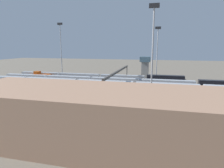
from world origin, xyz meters
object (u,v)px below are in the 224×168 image
object	(u,v)px
light_mast_1	(153,46)
control_tower	(145,66)
train_on_track_5	(105,87)
train_on_track_1	(42,77)
train_on_track_0	(96,77)
train_on_track_2	(112,82)
train_on_track_8	(132,100)
signal_gantry	(118,73)
maintenance_shed	(104,117)
light_mast_0	(157,48)
train_on_track_6	(95,90)
light_mast_2	(61,45)

from	to	relation	value
light_mast_1	control_tower	distance (m)	60.41
train_on_track_5	light_mast_1	size ratio (longest dim) A/B	4.00
train_on_track_5	light_mast_1	world-z (taller)	light_mast_1
control_tower	train_on_track_1	bearing A→B (deg)	21.41
train_on_track_0	train_on_track_2	distance (m)	15.04
train_on_track_8	train_on_track_5	world-z (taller)	train_on_track_5
train_on_track_5	signal_gantry	world-z (taller)	signal_gantry
train_on_track_5	maintenance_shed	distance (m)	41.60
train_on_track_0	train_on_track_2	size ratio (longest dim) A/B	0.79
train_on_track_1	light_mast_0	world-z (taller)	light_mast_0
maintenance_shed	control_tower	world-z (taller)	control_tower
train_on_track_2	light_mast_0	world-z (taller)	light_mast_0
maintenance_shed	train_on_track_5	bearing A→B (deg)	-74.09
train_on_track_0	train_on_track_2	world-z (taller)	same
train_on_track_1	control_tower	size ratio (longest dim) A/B	0.78
train_on_track_2	control_tower	size ratio (longest dim) A/B	8.99
light_mast_0	train_on_track_8	bearing A→B (deg)	81.45
train_on_track_6	train_on_track_0	distance (m)	31.49
train_on_track_6	signal_gantry	world-z (taller)	signal_gantry
train_on_track_5	light_mast_2	world-z (taller)	light_mast_2
train_on_track_6	train_on_track_0	size ratio (longest dim) A/B	1.53
train_on_track_2	maintenance_shed	world-z (taller)	maintenance_shed
train_on_track_6	train_on_track_5	distance (m)	5.50
train_on_track_8	train_on_track_5	distance (m)	19.96
train_on_track_1	train_on_track_0	bearing A→B (deg)	-170.50
train_on_track_8	control_tower	world-z (taller)	control_tower
signal_gantry	light_mast_2	bearing A→B (deg)	-30.83
train_on_track_1	signal_gantry	xyz separation A→B (m)	(-46.14, 15.00, 5.64)
train_on_track_0	light_mast_1	xyz separation A→B (m)	(-30.93, 42.63, 16.75)
train_on_track_8	maintenance_shed	xyz separation A→B (m)	(1.78, 24.92, 3.26)
train_on_track_6	signal_gantry	bearing A→B (deg)	-123.82
light_mast_2	light_mast_0	bearing A→B (deg)	-179.81
train_on_track_1	maintenance_shed	size ratio (longest dim) A/B	0.17
maintenance_shed	control_tower	size ratio (longest dim) A/B	4.60
train_on_track_6	light_mast_1	xyz separation A→B (m)	(-21.36, 12.63, 16.76)
train_on_track_0	train_on_track_2	bearing A→B (deg)	138.33
train_on_track_8	train_on_track_1	distance (m)	65.05
train_on_track_6	light_mast_0	xyz separation A→B (m)	(-21.82, -32.73, 15.78)
signal_gantry	train_on_track_8	bearing A→B (deg)	113.50
maintenance_shed	train_on_track_2	bearing A→B (deg)	-77.72
train_on_track_0	train_on_track_5	size ratio (longest dim) A/B	0.76
train_on_track_6	signal_gantry	distance (m)	13.33
train_on_track_8	light_mast_2	xyz separation A→B (m)	(46.48, -42.55, 17.58)
light_mast_0	light_mast_1	xyz separation A→B (m)	(0.46, 45.36, 0.99)
train_on_track_6	train_on_track_2	distance (m)	20.07
train_on_track_5	train_on_track_2	bearing A→B (deg)	-87.83
light_mast_2	maintenance_shed	xyz separation A→B (m)	(-44.70, 67.47, -14.32)
train_on_track_1	train_on_track_0	size ratio (longest dim) A/B	0.11
light_mast_2	control_tower	xyz separation A→B (m)	(-46.18, -13.83, -12.10)
light_mast_1	train_on_track_0	bearing A→B (deg)	-54.04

